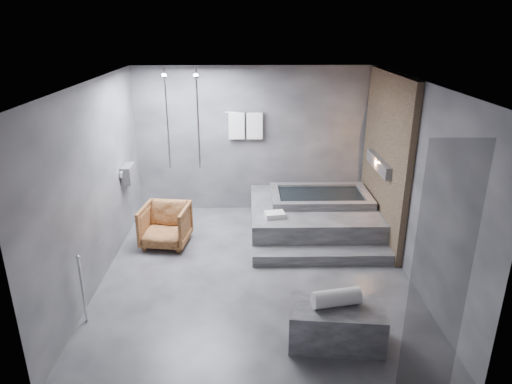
{
  "coord_description": "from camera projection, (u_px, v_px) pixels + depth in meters",
  "views": [
    {
      "loc": [
        -0.11,
        -6.06,
        3.54
      ],
      "look_at": [
        0.01,
        0.3,
        1.16
      ],
      "focal_mm": 32.0,
      "sensor_mm": 36.0,
      "label": 1
    }
  ],
  "objects": [
    {
      "name": "concrete_bench",
      "position": [
        336.0,
        324.0,
        5.29
      ],
      "size": [
        1.14,
        0.71,
        0.49
      ],
      "primitive_type": "cube",
      "rotation": [
        0.0,
        0.0,
        -0.11
      ],
      "color": "#38383B",
      "rests_on": "ground"
    },
    {
      "name": "driftwood_chair",
      "position": [
        165.0,
        225.0,
        7.62
      ],
      "size": [
        0.84,
        0.86,
        0.7
      ],
      "primitive_type": "imported",
      "rotation": [
        0.0,
        0.0,
        -0.13
      ],
      "color": "#4D2A13",
      "rests_on": "ground"
    },
    {
      "name": "deck_towel",
      "position": [
        275.0,
        215.0,
        7.54
      ],
      "size": [
        0.35,
        0.29,
        0.09
      ],
      "primitive_type": "cube",
      "rotation": [
        0.0,
        0.0,
        0.17
      ],
      "color": "silver",
      "rests_on": "tub_deck"
    },
    {
      "name": "room",
      "position": [
        283.0,
        156.0,
        6.54
      ],
      "size": [
        5.0,
        5.04,
        2.82
      ],
      "color": "#303033",
      "rests_on": "ground"
    },
    {
      "name": "tub_step",
      "position": [
        322.0,
        256.0,
        7.15
      ],
      "size": [
        2.2,
        0.36,
        0.18
      ],
      "primitive_type": "cube",
      "color": "#363638",
      "rests_on": "ground"
    },
    {
      "name": "tub_deck",
      "position": [
        313.0,
        217.0,
        8.2
      ],
      "size": [
        2.2,
        2.0,
        0.5
      ],
      "primitive_type": "cube",
      "color": "#363638",
      "rests_on": "ground"
    },
    {
      "name": "rolled_towel",
      "position": [
        336.0,
        298.0,
        5.2
      ],
      "size": [
        0.58,
        0.3,
        0.2
      ],
      "primitive_type": "cylinder",
      "rotation": [
        0.0,
        1.57,
        0.19
      ],
      "color": "silver",
      "rests_on": "concrete_bench"
    }
  ]
}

